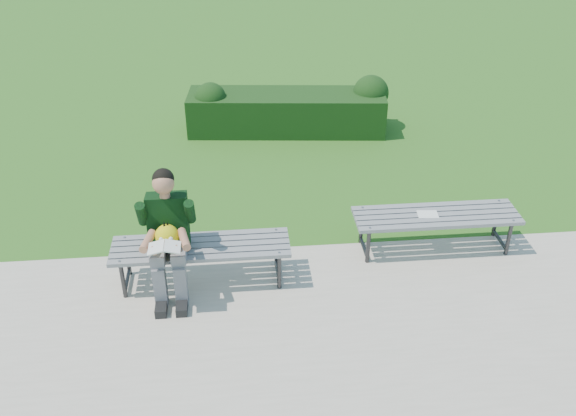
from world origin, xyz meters
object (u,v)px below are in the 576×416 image
bench_right (436,218)px  seated_boy (168,232)px  hedge (290,110)px  paper_sheet (428,214)px  bench_left (201,250)px

bench_right → seated_boy: size_ratio=1.37×
hedge → bench_right: (1.28, -3.37, 0.07)m
seated_boy → hedge: bearing=67.6°
seated_boy → paper_sheet: (2.75, 0.45, -0.24)m
seated_boy → bench_right: bearing=9.0°
hedge → seated_boy: size_ratio=2.36×
bench_right → paper_sheet: bearing=180.0°
hedge → bench_right: size_ratio=1.73×
hedge → seated_boy: 4.14m
hedge → bench_left: (-1.27, -3.72, 0.07)m
bench_left → seated_boy: bearing=-162.6°
hedge → bench_right: 3.60m
bench_left → paper_sheet: (2.45, 0.36, 0.06)m
bench_right → seated_boy: bearing=-171.0°
hedge → paper_sheet: hedge is taller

